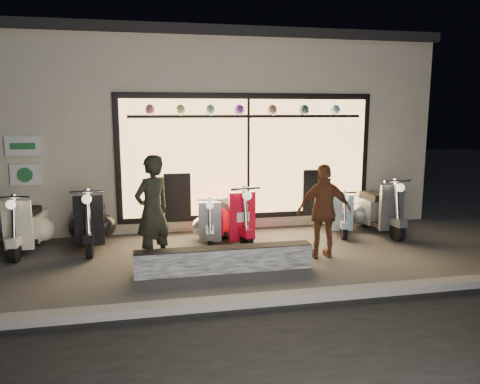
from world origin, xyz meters
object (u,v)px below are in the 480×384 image
Objects in this scene: scooter_red at (231,218)px; man at (152,211)px; scooter_silver at (210,223)px; graffiti_barrier at (224,259)px; woman at (324,211)px.

man is (-1.51, -1.16, 0.46)m from scooter_red.
man is (-1.11, -1.19, 0.54)m from scooter_silver.
graffiti_barrier is 1.41m from man.
woman is (2.89, -0.18, -0.10)m from man.
man reaches higher than woman.
man is at bearing 0.60° from woman.
scooter_red is (0.43, 1.73, 0.25)m from graffiti_barrier.
scooter_silver is 0.80× the size of woman.
graffiti_barrier is 1.95m from woman.
scooter_silver reaches higher than graffiti_barrier.
man is at bearing 152.25° from graffiti_barrier.
graffiti_barrier is at bearing 114.62° from man.
scooter_red is 1.96m from man.
man is 1.12× the size of woman.
scooter_red is at bearing 179.91° from man.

